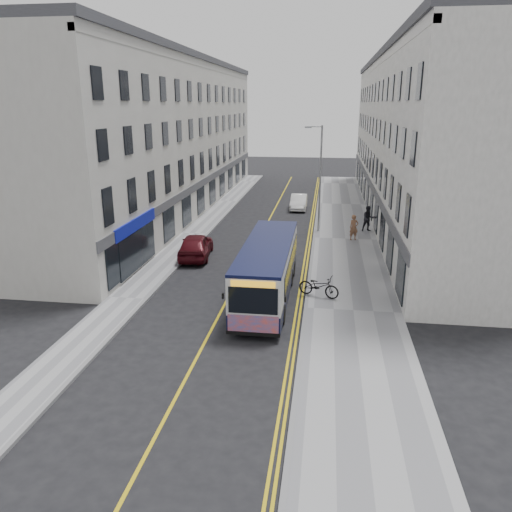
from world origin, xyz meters
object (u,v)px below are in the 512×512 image
(city_bus, at_px, (268,268))
(car_maroon, at_px, (196,246))
(streetlamp, at_px, (319,175))
(pedestrian_near, at_px, (354,227))
(bicycle, at_px, (319,286))
(car_white, at_px, (299,202))
(pedestrian_far, at_px, (368,219))

(city_bus, bearing_deg, car_maroon, 130.48)
(streetlamp, relative_size, pedestrian_near, 4.40)
(streetlamp, xyz_separation_m, bicycle, (0.40, -13.68, -3.70))
(bicycle, bearing_deg, city_bus, 116.33)
(bicycle, bearing_deg, car_white, 26.37)
(pedestrian_near, relative_size, car_maroon, 0.39)
(city_bus, bearing_deg, pedestrian_far, 67.42)
(streetlamp, height_order, bicycle, streetlamp)
(streetlamp, relative_size, car_maroon, 1.72)
(city_bus, xyz_separation_m, car_maroon, (-5.38, 6.31, -0.79))
(streetlamp, distance_m, car_maroon, 11.34)
(pedestrian_far, bearing_deg, city_bus, -125.71)
(streetlamp, bearing_deg, pedestrian_far, 7.77)
(pedestrian_far, relative_size, car_white, 0.47)
(bicycle, height_order, pedestrian_near, pedestrian_near)
(pedestrian_near, height_order, pedestrian_far, pedestrian_far)
(city_bus, height_order, pedestrian_near, city_bus)
(streetlamp, relative_size, pedestrian_far, 4.11)
(city_bus, distance_m, bicycle, 2.75)
(streetlamp, height_order, pedestrian_near, streetlamp)
(city_bus, distance_m, car_white, 22.63)
(bicycle, bearing_deg, pedestrian_far, 6.80)
(pedestrian_far, bearing_deg, car_white, 112.24)
(city_bus, xyz_separation_m, pedestrian_far, (6.02, 14.47, -0.49))
(car_maroon, bearing_deg, streetlamp, -141.08)
(pedestrian_far, bearing_deg, car_maroon, -157.53)
(city_bus, bearing_deg, car_white, 89.39)
(bicycle, height_order, car_maroon, car_maroon)
(pedestrian_far, xyz_separation_m, car_white, (-5.78, 8.14, -0.41))
(pedestrian_near, relative_size, pedestrian_far, 0.93)
(pedestrian_far, bearing_deg, bicycle, -116.72)
(bicycle, relative_size, car_maroon, 0.46)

